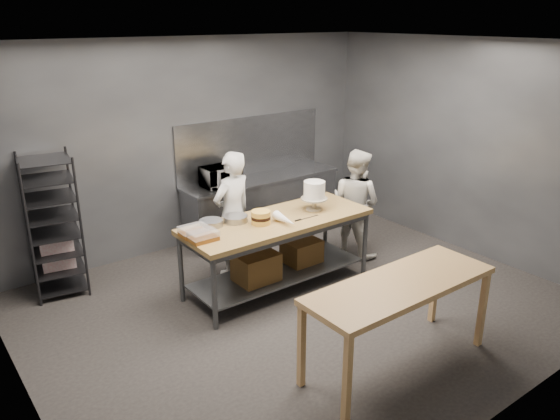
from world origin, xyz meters
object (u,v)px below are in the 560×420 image
Objects in this scene: work_table at (277,245)px; near_counter at (400,290)px; frosted_cake_stand at (314,192)px; chef_behind at (232,214)px; layer_cake at (261,217)px; microwave at (221,176)px; chef_right at (356,203)px; speed_rack at (54,226)px.

near_counter is (-0.04, -2.01, 0.24)m from work_table.
work_table is 1.20× the size of near_counter.
near_counter is 2.12m from frosted_cake_stand.
layer_cake is (-0.03, -0.69, 0.17)m from chef_behind.
near_counter is at bearing -93.67° from microwave.
chef_right is 1.78m from layer_cake.
chef_behind is 1.10m from frosted_cake_stand.
near_counter is at bearing -107.34° from frosted_cake_stand.
microwave is 2.35× the size of layer_cake.
chef_right reaches higher than near_counter.
near_counter is at bearing -84.16° from layer_cake.
layer_cake is at bearing -38.60° from speed_rack.
frosted_cake_stand reaches higher than microwave.
frosted_cake_stand is (0.62, 2.00, 0.35)m from near_counter.
layer_cake is (-0.25, -0.01, 0.43)m from work_table.
work_table is 1.53m from chef_right.
microwave is at bearing 103.36° from frosted_cake_stand.
near_counter is 3.69× the size of microwave.
chef_behind is (-0.21, 0.68, 0.26)m from work_table.
frosted_cake_stand is at bearing -29.27° from speed_rack.
work_table is 1.72m from microwave.
chef_right is (1.72, -0.51, -0.06)m from chef_behind.
frosted_cake_stand is at bearing 0.23° from layer_cake.
work_table is 1.37× the size of speed_rack.
speed_rack is 2.41m from microwave.
microwave is at bearing 86.33° from near_counter.
speed_rack is 2.52m from layer_cake.
near_counter is 2.01m from layer_cake.
work_table is 2.72m from speed_rack.
speed_rack is 3.21m from frosted_cake_stand.
frosted_cake_stand is (0.80, -0.69, 0.33)m from chef_behind.
chef_right reaches higher than work_table.
work_table is 2.02m from near_counter.
work_table is 1.44× the size of chef_behind.
chef_right reaches higher than frosted_cake_stand.
layer_cake is at bearing 75.99° from chef_behind.
work_table is at bearing -35.18° from speed_rack.
near_counter is 3.66m from microwave.
speed_rack is 1.05× the size of chef_behind.
work_table is 1.56× the size of chef_right.
chef_behind is at bearing 61.95° from chef_right.
chef_behind is 3.07× the size of microwave.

